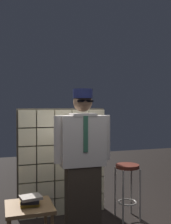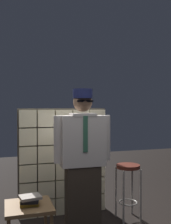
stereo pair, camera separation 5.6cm
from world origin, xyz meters
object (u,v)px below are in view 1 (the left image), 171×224
bar_stool (127,178)px  side_table (29,211)px  book_stack (30,201)px  standing_person (83,160)px

bar_stool → side_table: (-1.45, -0.46, -0.13)m
bar_stool → book_stack: bearing=-161.6°
standing_person → bar_stool: size_ratio=2.35×
book_stack → side_table: bearing=114.1°
side_table → book_stack: size_ratio=2.06×
bar_stool → standing_person: bearing=-159.2°
standing_person → bar_stool: 0.91m
side_table → standing_person: bearing=13.7°
bar_stool → book_stack: (-1.44, -0.48, -0.00)m
side_table → book_stack: (0.01, -0.02, 0.13)m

